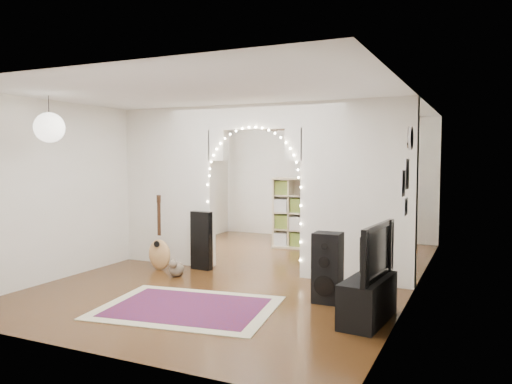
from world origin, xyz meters
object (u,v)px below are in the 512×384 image
at_px(media_console, 368,300).
at_px(dining_table, 351,214).
at_px(dining_chair_right, 343,250).
at_px(acoustic_guitar, 159,242).
at_px(dining_chair_left, 291,234).
at_px(bookcase, 307,213).
at_px(floor_speaker, 327,268).

relative_size(media_console, dining_table, 0.79).
bearing_deg(dining_chair_right, acoustic_guitar, -136.82).
height_order(acoustic_guitar, dining_chair_left, acoustic_guitar).
bearing_deg(acoustic_guitar, dining_table, 57.88).
xyz_separation_m(acoustic_guitar, bookcase, (1.58, 2.85, 0.26)).
relative_size(media_console, bookcase, 0.69).
bearing_deg(dining_table, media_console, -68.61).
distance_m(floor_speaker, bookcase, 3.78).
relative_size(floor_speaker, dining_chair_left, 1.73).
height_order(bookcase, dining_chair_left, bookcase).
relative_size(media_console, dining_chair_left, 1.92).
height_order(media_console, bookcase, bookcase).
height_order(floor_speaker, media_console, floor_speaker).
distance_m(floor_speaker, dining_table, 4.10).
bearing_deg(acoustic_guitar, media_console, -14.97).
bearing_deg(floor_speaker, acoustic_guitar, 167.66).
distance_m(acoustic_guitar, floor_speaker, 3.12).
xyz_separation_m(acoustic_guitar, dining_chair_right, (2.68, 1.49, -0.17)).
xyz_separation_m(bookcase, dining_chair_right, (1.10, -1.35, -0.44)).
relative_size(acoustic_guitar, dining_table, 0.83).
xyz_separation_m(acoustic_guitar, dining_chair_left, (1.15, 3.07, -0.22)).
bearing_deg(bookcase, acoustic_guitar, -127.96).
xyz_separation_m(acoustic_guitar, media_console, (3.68, -1.15, -0.21)).
height_order(dining_table, dining_chair_right, dining_table).
relative_size(acoustic_guitar, media_console, 1.05).
bearing_deg(dining_chair_left, media_console, -62.48).
bearing_deg(dining_table, dining_chair_right, -74.91).
xyz_separation_m(acoustic_guitar, dining_table, (2.34, 3.41, 0.22)).
height_order(floor_speaker, dining_chair_right, floor_speaker).
bearing_deg(dining_table, floor_speaker, -75.03).
bearing_deg(bookcase, dining_table, 27.38).
bearing_deg(dining_chair_left, dining_chair_right, -49.20).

